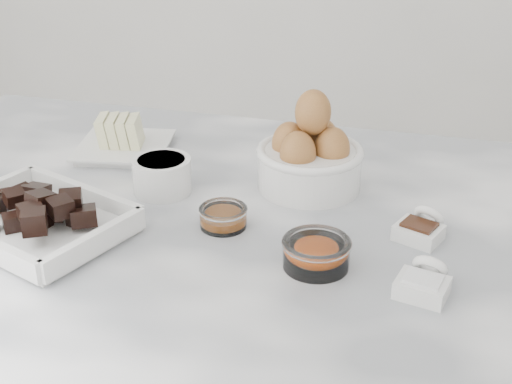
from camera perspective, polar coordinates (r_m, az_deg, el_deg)
marble_slab at (r=0.95m, az=-1.63°, el=-3.86°), size 1.20×0.80×0.04m
chocolate_dish at (r=0.97m, az=-17.22°, el=-1.77°), size 0.28×0.25×0.06m
butter_plate at (r=1.18m, az=-10.66°, el=4.12°), size 0.17×0.17×0.06m
sugar_ramekin at (r=1.04m, az=-7.53°, el=1.46°), size 0.08×0.08×0.05m
egg_bowl at (r=1.03m, az=4.33°, el=2.84°), size 0.16×0.16×0.15m
honey_bowl at (r=0.94m, az=-2.64°, el=-1.97°), size 0.07×0.07×0.03m
zest_bowl at (r=0.85m, az=4.85°, el=-4.80°), size 0.08×0.08×0.04m
vanilla_spoon at (r=0.94m, az=13.07°, el=-2.82°), size 0.07×0.08×0.04m
salt_spoon at (r=0.83m, az=13.29°, el=-7.00°), size 0.06×0.08×0.04m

